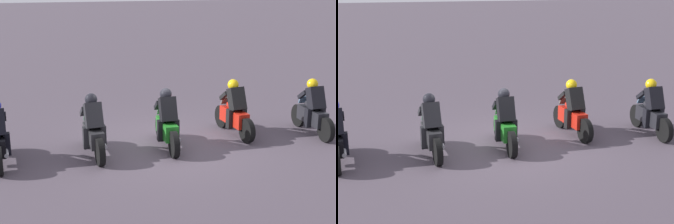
% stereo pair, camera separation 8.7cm
% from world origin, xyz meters
% --- Properties ---
extents(ground_plane, '(120.00, 120.00, 0.00)m').
position_xyz_m(ground_plane, '(0.00, 0.00, 0.00)').
color(ground_plane, '#49404A').
extents(rider_lane_a, '(2.04, 0.54, 1.51)m').
position_xyz_m(rider_lane_a, '(0.02, -4.00, 0.62)').
color(rider_lane_a, black).
rests_on(rider_lane_a, ground_plane).
extents(rider_lane_b, '(2.04, 0.59, 1.51)m').
position_xyz_m(rider_lane_b, '(0.44, -1.91, 0.62)').
color(rider_lane_b, black).
rests_on(rider_lane_b, ground_plane).
extents(rider_lane_c, '(2.04, 0.54, 1.51)m').
position_xyz_m(rider_lane_c, '(-0.14, 0.10, 0.62)').
color(rider_lane_c, black).
rests_on(rider_lane_c, ground_plane).
extents(rider_lane_d, '(2.04, 0.57, 1.51)m').
position_xyz_m(rider_lane_d, '(-0.24, 1.93, 0.62)').
color(rider_lane_d, black).
rests_on(rider_lane_d, ground_plane).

